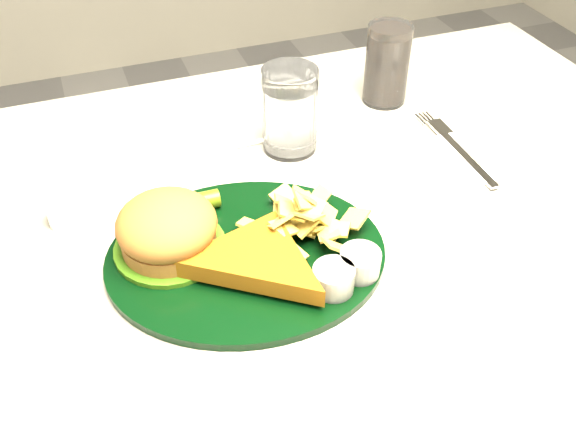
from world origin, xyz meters
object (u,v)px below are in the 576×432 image
Objects in this scene: table at (286,403)px; dinner_plate at (245,235)px; water_glass at (290,110)px; fork_napkin at (464,156)px; cola_glass at (387,64)px.

dinner_plate is at bearing -145.84° from table.
table is 0.42m from dinner_plate.
dinner_plate is (-0.06, -0.04, 0.41)m from table.
water_glass is 0.70× the size of fork_napkin.
water_glass is at bearing 67.92° from table.
cola_glass is at bearing 21.56° from water_glass.
cola_glass is (0.18, 0.07, 0.00)m from water_glass.
water_glass is 0.24m from fork_napkin.
cola_glass is 0.19m from fork_napkin.
table is at bearing 44.93° from dinner_plate.
dinner_plate is 0.23m from water_glass.
table is 0.54m from cola_glass.
water_glass reaches higher than fork_napkin.
table is at bearing -112.08° from water_glass.
table is 3.84× the size of dinner_plate.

